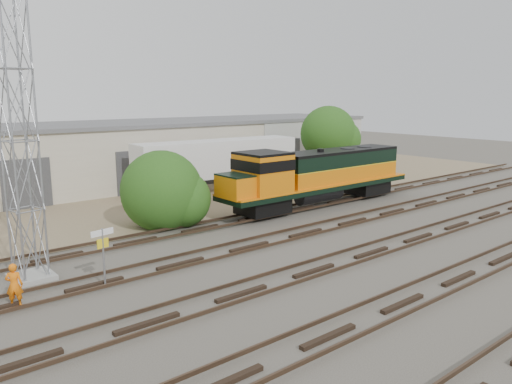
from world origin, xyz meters
TOP-DOWN VIEW (x-y plane):
  - ground at (0.00, 0.00)m, footprint 140.00×140.00m
  - dirt_strip at (0.00, 15.00)m, footprint 80.00×16.00m
  - tracks at (0.00, -3.00)m, footprint 80.00×20.40m
  - warehouse at (0.04, 22.98)m, footprint 58.40×10.40m
  - locomotive at (9.58, 6.00)m, footprint 16.05×2.82m
  - signal_tower at (-9.72, 3.99)m, footprint 1.68×1.68m
  - sign_post at (-7.69, 1.20)m, footprint 0.99×0.20m
  - worker at (-10.98, 1.46)m, footprint 0.71×0.63m
  - semi_trailer at (7.58, 14.44)m, footprint 13.57×3.57m
  - dumpster_blue at (16.35, 16.04)m, footprint 2.01×1.95m
  - dumpster_red at (16.87, 16.23)m, footprint 1.87×1.80m
  - tree_mid at (-0.98, 7.91)m, footprint 5.00×4.76m
  - tree_east at (18.46, 12.75)m, footprint 5.18×4.93m

SIDE VIEW (x-z plane):
  - ground at x=0.00m, z-range 0.00..0.00m
  - dirt_strip at x=0.00m, z-range 0.00..0.02m
  - tracks at x=0.00m, z-range -0.06..0.22m
  - dumpster_red at x=16.87m, z-range 0.00..1.40m
  - dumpster_blue at x=16.35m, z-range 0.00..1.50m
  - worker at x=-10.98m, z-range 0.00..1.64m
  - sign_post at x=-7.69m, z-range 0.48..2.91m
  - tree_mid at x=-0.98m, z-range -0.40..4.35m
  - locomotive at x=9.58m, z-range 0.30..4.16m
  - semi_trailer at x=7.58m, z-range 0.53..4.66m
  - warehouse at x=0.04m, z-range 0.00..5.30m
  - tree_east at x=18.46m, z-range 0.73..7.39m
  - signal_tower at x=-9.72m, z-range -0.15..11.24m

